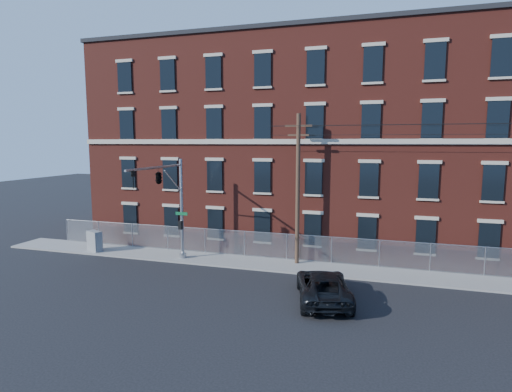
{
  "coord_description": "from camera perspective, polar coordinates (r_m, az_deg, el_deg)",
  "views": [
    {
      "loc": [
        7.36,
        -21.44,
        8.26
      ],
      "look_at": [
        -0.41,
        4.0,
        4.81
      ],
      "focal_mm": 29.2,
      "sensor_mm": 36.0,
      "label": 1
    }
  ],
  "objects": [
    {
      "name": "utility_pole_near",
      "position": [
        27.72,
        5.75,
        1.3
      ],
      "size": [
        1.8,
        0.28,
        10.0
      ],
      "color": "#4B3425",
      "rests_on": "ground"
    },
    {
      "name": "chain_link_fence",
      "position": [
        29.04,
        25.85,
        -7.74
      ],
      "size": [
        59.06,
        0.06,
        1.85
      ],
      "color": "#A5A8AD",
      "rests_on": "ground"
    },
    {
      "name": "ground",
      "position": [
        24.13,
        -1.88,
        -12.64
      ],
      "size": [
        140.0,
        140.0,
        0.0
      ],
      "primitive_type": "plane",
      "color": "black",
      "rests_on": "ground"
    },
    {
      "name": "traffic_signal_mast",
      "position": [
        27.29,
        -12.43,
        1.17
      ],
      "size": [
        0.9,
        6.75,
        7.0
      ],
      "color": "#9EA0A5",
      "rests_on": "ground"
    },
    {
      "name": "pickup_truck",
      "position": [
        22.57,
        9.18,
        -12.08
      ],
      "size": [
        3.85,
        6.04,
        1.55
      ],
      "primitive_type": "imported",
      "rotation": [
        0.0,
        0.0,
        3.39
      ],
      "color": "black",
      "rests_on": "ground"
    },
    {
      "name": "mill_building",
      "position": [
        35.68,
        24.63,
        6.54
      ],
      "size": [
        55.3,
        14.32,
        16.3
      ],
      "color": "maroon",
      "rests_on": "ground"
    },
    {
      "name": "sidewalk",
      "position": [
        28.07,
        26.14,
        -10.38
      ],
      "size": [
        65.0,
        3.0,
        0.12
      ],
      "primitive_type": "cube",
      "color": "gray",
      "rests_on": "ground"
    },
    {
      "name": "utility_cabinet",
      "position": [
        33.72,
        -21.24,
        -5.77
      ],
      "size": [
        1.35,
        1.01,
        1.52
      ],
      "primitive_type": "cube",
      "rotation": [
        0.0,
        0.0,
        -0.38
      ],
      "color": "slate",
      "rests_on": "sidewalk"
    }
  ]
}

